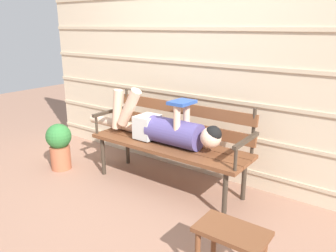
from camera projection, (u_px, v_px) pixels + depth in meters
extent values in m
plane|color=#936B56|center=(160.00, 191.00, 3.29)|extent=(12.00, 12.00, 0.00)
cube|color=beige|center=(197.00, 63.00, 3.43)|extent=(4.40, 0.06, 2.39)
cube|color=#C1AD8E|center=(193.00, 156.00, 3.70)|extent=(4.40, 0.02, 0.04)
cube|color=#C1AD8E|center=(193.00, 127.00, 3.60)|extent=(4.40, 0.02, 0.04)
cube|color=#C1AD8E|center=(194.00, 96.00, 3.50)|extent=(4.40, 0.02, 0.04)
cube|color=#C1AD8E|center=(195.00, 63.00, 3.41)|extent=(4.40, 0.02, 0.04)
cube|color=#C1AD8E|center=(196.00, 29.00, 3.31)|extent=(4.40, 0.02, 0.04)
cube|color=brown|center=(158.00, 150.00, 3.14)|extent=(1.66, 0.15, 0.04)
cube|color=brown|center=(168.00, 145.00, 3.27)|extent=(1.66, 0.15, 0.04)
cube|color=brown|center=(178.00, 141.00, 3.39)|extent=(1.66, 0.15, 0.04)
cube|color=brown|center=(182.00, 127.00, 3.42)|extent=(1.59, 0.05, 0.11)
cube|color=brown|center=(182.00, 108.00, 3.36)|extent=(1.59, 0.05, 0.11)
cylinder|color=#382D23|center=(127.00, 107.00, 3.82)|extent=(0.03, 0.03, 0.42)
cylinder|color=#382D23|center=(253.00, 131.00, 2.96)|extent=(0.03, 0.03, 0.42)
cylinder|color=#382D23|center=(103.00, 156.00, 3.60)|extent=(0.04, 0.04, 0.42)
cylinder|color=#382D23|center=(225.00, 195.00, 2.77)|extent=(0.04, 0.04, 0.42)
cylinder|color=#382D23|center=(128.00, 146.00, 3.89)|extent=(0.04, 0.04, 0.42)
cylinder|color=#382D23|center=(244.00, 179.00, 3.07)|extent=(0.04, 0.04, 0.42)
cube|color=#382D23|center=(109.00, 112.00, 3.66)|extent=(0.04, 0.47, 0.03)
cylinder|color=#382D23|center=(96.00, 124.00, 3.54)|extent=(0.03, 0.03, 0.20)
cube|color=#382D23|center=(246.00, 140.00, 2.75)|extent=(0.04, 0.47, 0.03)
cylinder|color=#382D23|center=(236.00, 159.00, 2.63)|extent=(0.03, 0.03, 0.20)
cylinder|color=#514784|center=(174.00, 133.00, 3.18)|extent=(0.55, 0.26, 0.26)
cube|color=silver|center=(147.00, 127.00, 3.37)|extent=(0.20, 0.24, 0.23)
sphere|color=beige|center=(211.00, 138.00, 2.95)|extent=(0.19, 0.19, 0.19)
sphere|color=black|center=(213.00, 134.00, 2.93)|extent=(0.16, 0.16, 0.16)
cylinder|color=beige|center=(129.00, 107.00, 3.38)|extent=(0.31, 0.11, 0.42)
cylinder|color=beige|center=(117.00, 109.00, 3.49)|extent=(0.15, 0.09, 0.43)
cylinder|color=beige|center=(118.00, 124.00, 3.71)|extent=(0.80, 0.10, 0.10)
cylinder|color=beige|center=(177.00, 121.00, 3.03)|extent=(0.06, 0.06, 0.29)
cylinder|color=beige|center=(186.00, 117.00, 3.15)|extent=(0.06, 0.06, 0.29)
cube|color=#284C9E|center=(182.00, 102.00, 3.04)|extent=(0.18, 0.25, 0.03)
cube|color=brown|center=(232.00, 232.00, 2.04)|extent=(0.44, 0.27, 0.03)
cylinder|color=brown|center=(214.00, 238.00, 2.28)|extent=(0.04, 0.04, 0.34)
cylinder|color=#AD5B3D|center=(61.00, 158.00, 3.76)|extent=(0.22, 0.22, 0.27)
sphere|color=#2D7033|center=(59.00, 136.00, 3.69)|extent=(0.28, 0.28, 0.28)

